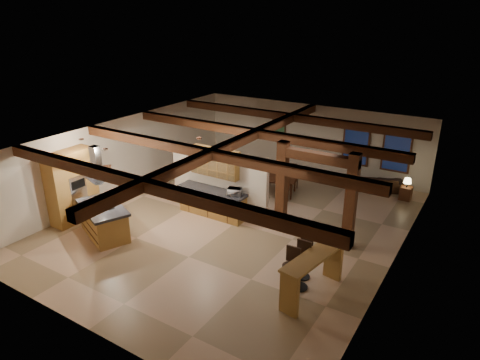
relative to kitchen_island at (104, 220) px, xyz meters
The scene contains 23 objects.
ground 4.17m from the kitchen_island, 43.14° to the left, with size 12.00×12.00×0.00m, color tan.
room_walls 4.34m from the kitchen_island, 43.14° to the left, with size 12.00×12.00×12.00m.
ceiling_beams 4.72m from the kitchen_island, 43.14° to the left, with size 10.00×12.00×0.28m.
timber_posts 6.57m from the kitchen_island, 31.11° to the left, with size 2.50×0.30×2.90m.
partition_wall 3.95m from the kitchen_island, 58.73° to the left, with size 3.80×0.18×2.20m, color beige.
pantry_cabinet 1.80m from the kitchen_island, behind, with size 0.67×1.60×2.40m.
back_counter 3.57m from the kitchen_island, 55.48° to the left, with size 2.50×0.66×0.94m.
upper_display_cabinet 3.97m from the kitchen_island, 57.23° to the left, with size 1.80×0.36×0.95m.
range_hood 1.28m from the kitchen_island, ahead, with size 1.10×1.10×1.40m.
back_windows 10.57m from the kitchen_island, 56.40° to the left, with size 2.70×0.07×1.70m.
framed_art 8.98m from the kitchen_island, 80.14° to the left, with size 0.65×0.05×0.85m.
recessed_cans 2.58m from the kitchen_island, 61.39° to the left, with size 3.16×2.46×0.03m.
kitchen_island is the anchor object (origin of this frame).
dining_table 6.32m from the kitchen_island, 63.57° to the left, with size 1.90×1.06×0.67m, color #3A1C0E.
sofa 10.21m from the kitchen_island, 52.94° to the left, with size 1.97×0.77×0.58m, color black.
microwave 4.19m from the kitchen_island, 45.19° to the left, with size 0.45×0.30×0.25m, color silver.
bar_counter 6.71m from the kitchen_island, ahead, with size 0.90×2.21×1.13m.
side_table 10.71m from the kitchen_island, 46.67° to the left, with size 0.40×0.40×0.50m, color #39190E.
table_lamp 10.71m from the kitchen_island, 46.67° to the left, with size 0.29×0.29×0.34m.
bar_stool_a 6.19m from the kitchen_island, ahead, with size 0.43×0.43×1.23m.
bar_stool_b 6.34m from the kitchen_island, ahead, with size 0.44×0.44×1.27m.
bar_stool_c 6.29m from the kitchen_island, 11.02° to the left, with size 0.40×0.40×1.15m.
dining_chairs 6.32m from the kitchen_island, 63.57° to the left, with size 2.02×2.02×1.14m.
Camera 1 is at (6.81, -10.62, 6.53)m, focal length 32.00 mm.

